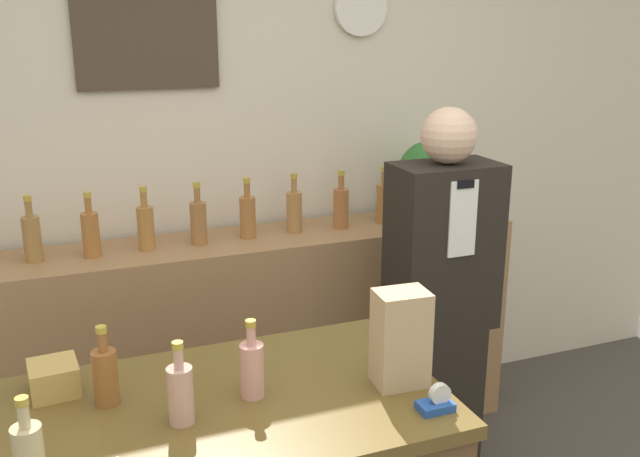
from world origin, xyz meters
The scene contains 19 objects.
back_wall centered at (0.00, 2.00, 1.36)m, with size 5.20×0.09×2.70m.
back_shelf centered at (0.06, 1.74, 0.50)m, with size 2.39×0.40×1.01m.
shopkeeper centered at (0.64, 1.14, 0.81)m, with size 0.41×0.26×1.61m.
potted_plant centered at (0.90, 1.72, 1.21)m, with size 0.29×0.29×0.38m.
paper_bag centered at (0.09, 0.43, 1.10)m, with size 0.15×0.12×0.27m.
tape_dispenser centered at (0.11, 0.27, 0.98)m, with size 0.09×0.06×0.07m.
gift_box centered at (-0.80, 0.73, 1.00)m, with size 0.13×0.14×0.08m.
counter_bottle_0 centered at (-0.86, 0.31, 1.04)m, with size 0.06×0.06×0.22m.
counter_bottle_1 centered at (-0.67, 0.62, 1.04)m, with size 0.06×0.06×0.22m.
counter_bottle_2 centered at (-0.51, 0.46, 1.04)m, with size 0.06×0.06×0.22m.
counter_bottle_3 centered at (-0.31, 0.52, 1.04)m, with size 0.06×0.06×0.22m.
shelf_bottle_1 centered at (-0.84, 1.75, 1.11)m, with size 0.07×0.07×0.27m.
shelf_bottle_2 centered at (-0.62, 1.72, 1.11)m, with size 0.07×0.07×0.27m.
shelf_bottle_3 centered at (-0.40, 1.74, 1.11)m, with size 0.07×0.07×0.27m.
shelf_bottle_4 centered at (-0.19, 1.74, 1.11)m, with size 0.07×0.07×0.27m.
shelf_bottle_5 centered at (0.03, 1.75, 1.11)m, with size 0.07×0.07×0.27m.
shelf_bottle_6 centered at (0.25, 1.76, 1.11)m, with size 0.07×0.07×0.27m.
shelf_bottle_7 centered at (0.46, 1.74, 1.11)m, with size 0.07×0.07×0.27m.
shelf_bottle_8 centered at (0.68, 1.75, 1.11)m, with size 0.07×0.07×0.27m.
Camera 1 is at (-0.76, -1.13, 1.93)m, focal length 40.00 mm.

